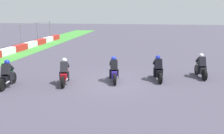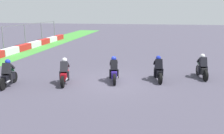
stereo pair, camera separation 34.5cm
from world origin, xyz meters
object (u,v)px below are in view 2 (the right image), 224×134
Objects in this scene: rider_lane_c at (114,71)px; rider_lane_e at (8,75)px; rider_lane_d at (65,73)px; rider_lane_b at (158,71)px; rider_lane_a at (202,68)px.

rider_lane_c and rider_lane_e have the same top height.
rider_lane_c is at bearing -81.83° from rider_lane_d.
rider_lane_e is at bearing 97.47° from rider_lane_d.
rider_lane_b is at bearing -84.06° from rider_lane_d.
rider_lane_e is (-3.65, 10.92, 0.00)m from rider_lane_a.
rider_lane_a is 5.56m from rider_lane_c.
rider_lane_e is at bearing 96.14° from rider_lane_c.
rider_lane_b is 1.00× the size of rider_lane_c.
rider_lane_d is at bearing 96.39° from rider_lane_b.
rider_lane_e is at bearing 96.94° from rider_lane_b.
rider_lane_d is (-2.68, 7.98, 0.00)m from rider_lane_a.
rider_lane_d is at bearing 100.63° from rider_lane_a.
rider_lane_a is 1.00× the size of rider_lane_b.
rider_lane_c is at bearing 100.44° from rider_lane_a.
rider_lane_e is at bearing 100.54° from rider_lane_a.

